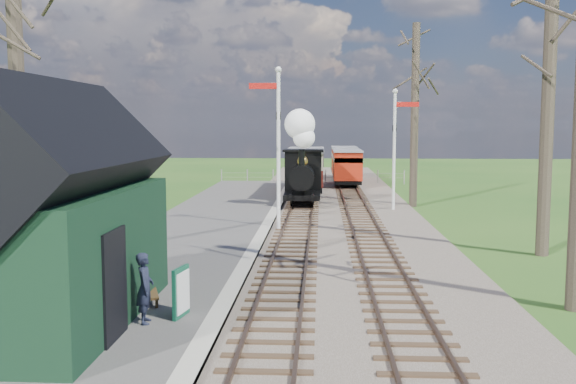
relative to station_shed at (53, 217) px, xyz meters
name	(u,v)px	position (x,y,z in m)	size (l,w,h in m)	color
distant_hills	(325,301)	(5.70, 60.38, -18.47)	(114.40, 48.00, 22.02)	#385B23
ballast_bed	(329,210)	(5.60, 18.00, -2.22)	(8.00, 60.00, 0.10)	brown
track_near	(302,209)	(4.30, 18.00, -2.17)	(1.60, 60.00, 0.15)	brown
track_far	(357,209)	(6.90, 18.00, -2.17)	(1.60, 60.00, 0.15)	brown
platform	(196,238)	(0.80, 10.00, -2.17)	(5.00, 44.00, 0.20)	#474442
coping_strip	(261,238)	(3.10, 10.00, -2.16)	(0.40, 44.00, 0.21)	#B2AD9E
station_shed	(53,217)	(0.00, 0.00, 0.00)	(3.25, 6.30, 4.78)	black
semaphore_near	(277,137)	(3.53, 12.00, 1.35)	(1.22, 0.24, 6.22)	silver
semaphore_far	(396,140)	(8.67, 18.00, 1.08)	(1.22, 0.24, 5.72)	silver
bare_trees	(337,83)	(5.63, 6.10, 2.94)	(15.51, 22.39, 12.00)	#382D23
fence_line	(312,176)	(4.60, 32.00, -1.72)	(12.60, 0.08, 1.00)	slate
locomotive	(302,164)	(4.29, 19.45, -0.15)	(1.84, 4.30, 4.61)	black
coach	(306,168)	(4.30, 25.52, -0.72)	(2.15, 7.37, 2.26)	black
red_carriage_a	(347,166)	(6.90, 29.72, -0.90)	(1.85, 4.58, 1.95)	black
red_carriage_b	(344,162)	(6.90, 35.22, -0.90)	(1.85, 4.58, 1.95)	black
sign_board	(181,292)	(2.40, 0.42, -1.56)	(0.22, 0.70, 1.02)	#104D34
bench	(144,286)	(1.33, 1.47, -1.72)	(0.78, 1.37, 0.75)	#412D17
person	(145,288)	(1.78, -0.02, -1.37)	(0.51, 0.33, 1.39)	#1A1D2F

